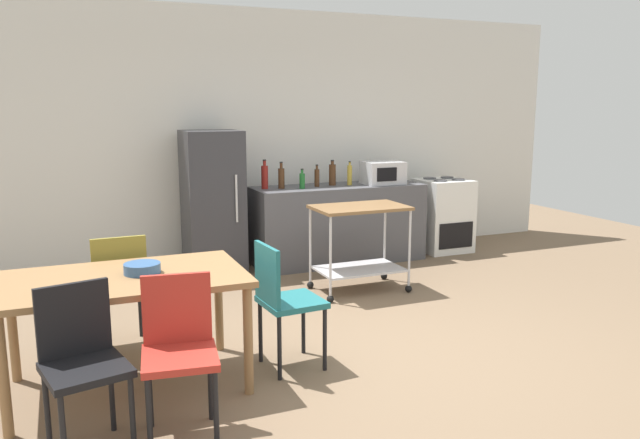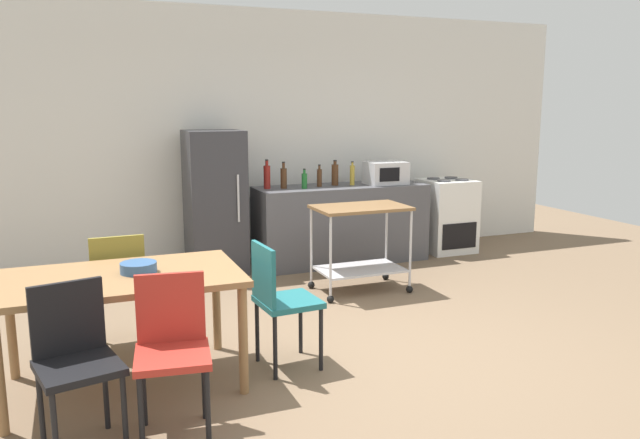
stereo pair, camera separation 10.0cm
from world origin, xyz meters
name	(u,v)px [view 1 (the left image)]	position (x,y,z in m)	size (l,w,h in m)	color
ground_plane	(373,353)	(0.00, 0.00, 0.00)	(12.00, 12.00, 0.00)	brown
back_wall	(248,137)	(0.00, 3.20, 1.45)	(8.40, 0.12, 2.90)	silver
kitchen_counter	(338,224)	(0.90, 2.60, 0.45)	(2.00, 0.64, 0.90)	#4C4C51
dining_table	(125,288)	(-1.72, 0.12, 0.67)	(1.50, 0.90, 0.75)	olive
chair_teal	(283,297)	(-0.69, 0.02, 0.52)	(0.43, 0.43, 0.89)	#1E666B
chair_olive	(119,284)	(-1.70, 0.79, 0.52)	(0.41, 0.41, 0.89)	olive
chair_black	(82,357)	(-2.01, -0.55, 0.52)	(0.48, 0.48, 0.89)	black
chair_red	(179,345)	(-1.51, -0.58, 0.52)	(0.45, 0.45, 0.89)	#B72D23
stove_oven	(443,215)	(2.35, 2.62, 0.45)	(0.60, 0.61, 0.92)	white
refrigerator	(213,203)	(-0.55, 2.70, 0.78)	(0.60, 0.63, 1.55)	#333338
kitchen_cart	(359,234)	(0.61, 1.47, 0.57)	(0.91, 0.57, 0.85)	brown
bottle_soda	(265,177)	(0.03, 2.67, 1.04)	(0.07, 0.07, 0.32)	maroon
bottle_sesame_oil	(281,178)	(0.21, 2.62, 1.02)	(0.07, 0.07, 0.30)	#4C2D19
bottle_wine	(302,180)	(0.42, 2.52, 0.99)	(0.06, 0.06, 0.22)	#1E6628
bottle_olive_oil	(317,177)	(0.64, 2.62, 1.01)	(0.06, 0.06, 0.25)	#4C2D19
bottle_vinegar	(332,174)	(0.84, 2.65, 1.03)	(0.08, 0.08, 0.29)	#4C2D19
bottle_hot_sauce	(350,175)	(1.04, 2.60, 1.02)	(0.06, 0.06, 0.28)	gold
microwave	(383,173)	(1.45, 2.55, 1.03)	(0.46, 0.35, 0.26)	silver
fruit_bowl	(142,268)	(-1.60, 0.14, 0.78)	(0.23, 0.23, 0.07)	#33598C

